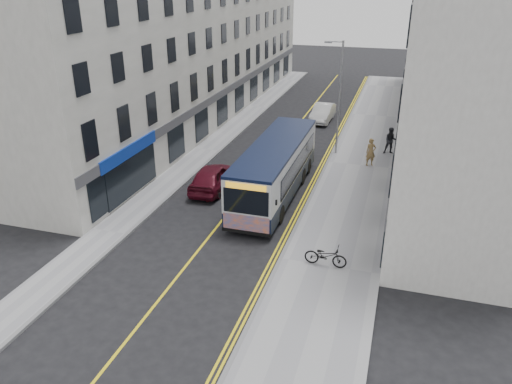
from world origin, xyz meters
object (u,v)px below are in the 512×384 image
Objects in this scene: city_bus at (275,168)px; bicycle at (326,256)px; pedestrian_near at (371,152)px; car_white at (323,113)px; car_maroon at (212,177)px; streetlamp at (339,94)px; pedestrian_far at (391,141)px.

city_bus reaches higher than bicycle.
pedestrian_near is 0.42× the size of car_white.
pedestrian_near is 11.03m from car_maroon.
bicycle is (1.89, -15.23, -3.76)m from streetlamp.
city_bus reaches higher than pedestrian_far.
bicycle is at bearing 137.39° from car_maroon.
pedestrian_far is at bearing -139.14° from car_maroon.
streetlamp is 9.46m from car_white.
streetlamp is at bearing -72.43° from car_white.
bicycle is at bearing -115.96° from pedestrian_near.
streetlamp is 0.72× the size of city_bus.
city_bus reaches higher than car_white.
city_bus is at bearing -134.71° from pedestrian_far.
car_maroon is (-10.00, -9.47, -0.29)m from pedestrian_far.
streetlamp reaches higher than bicycle.
pedestrian_far is (1.17, 2.86, 0.02)m from pedestrian_near.
pedestrian_far reaches higher than car_maroon.
car_maroon reaches higher than car_white.
pedestrian_far is at bearing 14.68° from streetlamp.
city_bus is 4.00m from car_maroon.
car_maroon is at bearing -177.10° from city_bus.
bicycle is at bearing -59.03° from city_bus.
city_bus is 11.13m from pedestrian_far.
streetlamp is at bearing -128.66° from car_maroon.
city_bus is at bearing -87.93° from car_white.
bicycle is 0.41× the size of car_maroon.
city_bus is 16.70m from car_white.
bicycle is at bearing -77.98° from car_white.
car_white is (-6.20, 7.40, -0.34)m from pedestrian_far.
pedestrian_near is at bearing -34.87° from streetlamp.
car_white is (-0.08, 16.66, -1.03)m from city_bus.
pedestrian_near reaches higher than bicycle.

